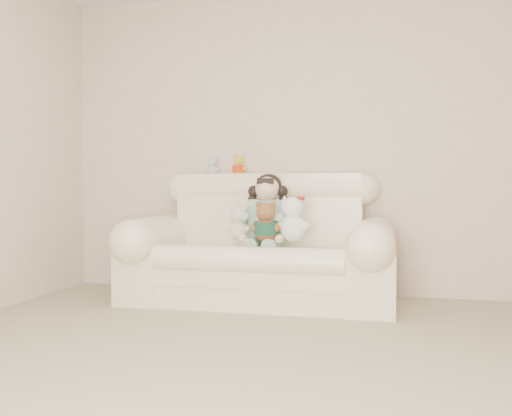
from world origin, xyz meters
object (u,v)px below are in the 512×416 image
(sofa, at_px, (259,237))
(cream_teddy, at_px, (239,220))
(white_cat, at_px, (293,214))
(brown_teddy, at_px, (266,218))
(seated_child, at_px, (267,210))

(sofa, distance_m, cream_teddy, 0.22)
(cream_teddy, bearing_deg, white_cat, -15.29)
(brown_teddy, distance_m, cream_teddy, 0.24)
(sofa, bearing_deg, seated_child, 57.50)
(brown_teddy, xyz_separation_m, white_cat, (0.19, 0.07, 0.03))
(seated_child, bearing_deg, sofa, -125.98)
(brown_teddy, height_order, cream_teddy, brown_teddy)
(seated_child, relative_size, white_cat, 1.48)
(seated_child, bearing_deg, brown_teddy, -83.87)
(white_cat, relative_size, cream_teddy, 1.34)
(white_cat, height_order, cream_teddy, white_cat)
(sofa, bearing_deg, brown_teddy, -60.79)
(sofa, bearing_deg, white_cat, -19.29)
(brown_teddy, distance_m, white_cat, 0.21)
(brown_teddy, relative_size, white_cat, 0.87)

